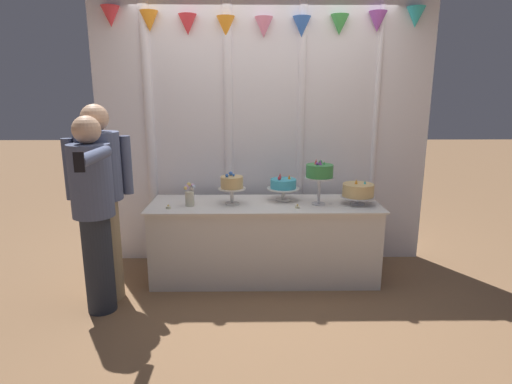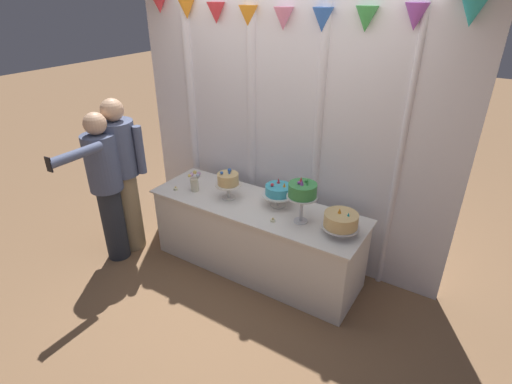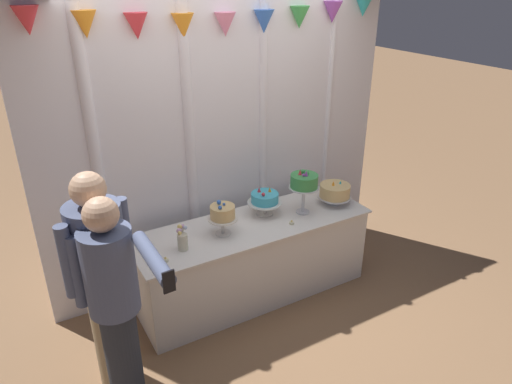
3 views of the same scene
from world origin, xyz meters
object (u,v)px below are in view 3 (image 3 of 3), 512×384
(cake_table, at_px, (253,259))
(cake_display_rightmost, at_px, (335,191))
(cake_display_midright, at_px, (304,182))
(flower_vase, at_px, (182,239))
(cake_display_leftmost, at_px, (223,214))
(tealight_far_left, at_px, (166,260))
(tealight_near_left, at_px, (292,223))
(guest_man_pink_jacket, at_px, (115,300))
(guest_man_dark_suit, at_px, (103,278))
(cake_display_midleft, at_px, (265,199))

(cake_table, xyz_separation_m, cake_display_rightmost, (0.84, -0.04, 0.48))
(cake_table, relative_size, cake_display_rightmost, 6.79)
(cake_display_midright, xyz_separation_m, flower_vase, (-1.16, -0.03, -0.20))
(cake_display_leftmost, distance_m, tealight_far_left, 0.59)
(cake_display_midright, height_order, tealight_near_left, cake_display_midright)
(cake_table, bearing_deg, tealight_near_left, -31.14)
(cake_display_rightmost, xyz_separation_m, tealight_far_left, (-1.69, -0.13, -0.11))
(cake_display_rightmost, bearing_deg, tealight_near_left, -166.74)
(cake_table, distance_m, guest_man_pink_jacket, 1.54)
(cake_display_rightmost, height_order, guest_man_dark_suit, guest_man_dark_suit)
(flower_vase, bearing_deg, cake_display_midright, 1.72)
(cake_display_midright, distance_m, guest_man_dark_suit, 1.86)
(tealight_near_left, bearing_deg, guest_man_dark_suit, -172.17)
(cake_display_midleft, xyz_separation_m, guest_man_dark_suit, (-1.51, -0.50, 0.02))
(cake_table, height_order, guest_man_pink_jacket, guest_man_pink_jacket)
(tealight_far_left, bearing_deg, cake_table, 11.51)
(cake_display_rightmost, bearing_deg, cake_display_midleft, 168.01)
(tealight_near_left, relative_size, guest_man_pink_jacket, 0.03)
(flower_vase, bearing_deg, cake_display_midleft, 11.99)
(tealight_far_left, bearing_deg, tealight_near_left, 0.04)
(cake_display_midright, distance_m, guest_man_pink_jacket, 1.90)
(cake_display_midleft, relative_size, cake_display_midright, 0.74)
(cake_display_leftmost, height_order, tealight_far_left, cake_display_leftmost)
(tealight_far_left, relative_size, tealight_near_left, 1.01)
(cake_table, height_order, flower_vase, flower_vase)
(guest_man_dark_suit, bearing_deg, cake_table, 16.42)
(cake_display_midleft, bearing_deg, cake_display_midright, -25.13)
(guest_man_pink_jacket, bearing_deg, flower_vase, 39.47)
(cake_display_leftmost, relative_size, tealight_far_left, 6.63)
(cake_display_midleft, relative_size, tealight_near_left, 6.98)
(flower_vase, height_order, guest_man_dark_suit, guest_man_dark_suit)
(flower_vase, bearing_deg, cake_table, 6.64)
(cake_display_midleft, xyz_separation_m, flower_vase, (-0.85, -0.18, -0.05))
(flower_vase, relative_size, tealight_near_left, 4.81)
(flower_vase, bearing_deg, cake_display_leftmost, 7.78)
(cake_table, xyz_separation_m, cake_display_midleft, (0.18, 0.10, 0.51))
(cake_display_midleft, height_order, guest_man_dark_suit, guest_man_dark_suit)
(flower_vase, relative_size, guest_man_pink_jacket, 0.14)
(cake_display_leftmost, xyz_separation_m, flower_vase, (-0.37, -0.05, -0.09))
(cake_display_midright, xyz_separation_m, cake_display_rightmost, (0.36, 0.00, -0.17))
(cake_display_rightmost, xyz_separation_m, guest_man_dark_suit, (-2.18, -0.35, 0.04))
(cake_display_midright, xyz_separation_m, guest_man_pink_jacket, (-1.81, -0.57, -0.16))
(cake_table, relative_size, guest_man_pink_jacket, 1.35)
(cake_display_midleft, bearing_deg, cake_display_leftmost, -164.77)
(guest_man_dark_suit, height_order, guest_man_pink_jacket, guest_man_dark_suit)
(cake_display_leftmost, bearing_deg, guest_man_pink_jacket, -150.15)
(cake_display_leftmost, xyz_separation_m, tealight_near_left, (0.58, -0.14, -0.18))
(cake_display_rightmost, bearing_deg, cake_table, 177.34)
(guest_man_dark_suit, bearing_deg, guest_man_pink_jacket, -86.74)
(flower_vase, bearing_deg, tealight_far_left, -151.83)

